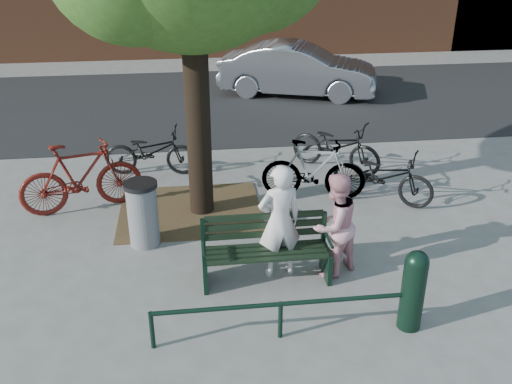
{
  "coord_description": "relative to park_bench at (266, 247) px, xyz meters",
  "views": [
    {
      "loc": [
        -0.95,
        -6.53,
        4.54
      ],
      "look_at": [
        -0.02,
        1.0,
        0.88
      ],
      "focal_mm": 40.0,
      "sensor_mm": 36.0,
      "label": 1
    }
  ],
  "objects": [
    {
      "name": "bicycle_a",
      "position": [
        -1.7,
        3.81,
        -0.01
      ],
      "size": [
        1.85,
        0.85,
        0.94
      ],
      "primitive_type": "imported",
      "rotation": [
        0.0,
        0.0,
        1.44
      ],
      "color": "black",
      "rests_on": "ground"
    },
    {
      "name": "ground",
      "position": [
        0.0,
        -0.08,
        -0.48
      ],
      "size": [
        90.0,
        90.0,
        0.0
      ],
      "primitive_type": "plane",
      "color": "gray",
      "rests_on": "ground"
    },
    {
      "name": "guard_railing",
      "position": [
        0.0,
        -1.28,
        -0.08
      ],
      "size": [
        3.06,
        0.06,
        0.51
      ],
      "color": "black",
      "rests_on": "ground"
    },
    {
      "name": "bicycle_e",
      "position": [
        2.37,
        2.12,
        -0.01
      ],
      "size": [
        1.84,
        1.54,
        0.95
      ],
      "primitive_type": "imported",
      "rotation": [
        0.0,
        0.0,
        0.97
      ],
      "color": "black",
      "rests_on": "ground"
    },
    {
      "name": "dirt_pit",
      "position": [
        -1.0,
        2.12,
        -0.47
      ],
      "size": [
        2.4,
        2.0,
        0.02
      ],
      "primitive_type": "cube",
      "color": "brown",
      "rests_on": "ground"
    },
    {
      "name": "road",
      "position": [
        0.0,
        8.42,
        -0.47
      ],
      "size": [
        40.0,
        7.0,
        0.01
      ],
      "primitive_type": "cube",
      "color": "black",
      "rests_on": "ground"
    },
    {
      "name": "person_right",
      "position": [
        0.95,
        0.01,
        0.28
      ],
      "size": [
        0.93,
        0.87,
        1.51
      ],
      "primitive_type": "imported",
      "rotation": [
        0.0,
        0.0,
        3.69
      ],
      "color": "pink",
      "rests_on": "ground"
    },
    {
      "name": "bicycle_c",
      "position": [
        1.9,
        3.58,
        0.02
      ],
      "size": [
        1.88,
        1.71,
        0.99
      ],
      "primitive_type": "imported",
      "rotation": [
        0.0,
        0.0,
        0.88
      ],
      "color": "black",
      "rests_on": "ground"
    },
    {
      "name": "litter_bin",
      "position": [
        -1.71,
        1.13,
        0.05
      ],
      "size": [
        0.51,
        0.51,
        1.03
      ],
      "color": "gray",
      "rests_on": "ground"
    },
    {
      "name": "parked_car",
      "position": [
        2.15,
        8.91,
        0.24
      ],
      "size": [
        4.6,
        2.82,
        1.43
      ],
      "primitive_type": "imported",
      "rotation": [
        0.0,
        0.0,
        1.25
      ],
      "color": "gray",
      "rests_on": "ground"
    },
    {
      "name": "park_bench",
      "position": [
        0.0,
        0.0,
        0.0
      ],
      "size": [
        1.74,
        0.54,
        0.97
      ],
      "color": "black",
      "rests_on": "ground"
    },
    {
      "name": "bicycle_b",
      "position": [
        -2.8,
        2.42,
        0.13
      ],
      "size": [
        2.11,
        1.09,
        1.22
      ],
      "primitive_type": "imported",
      "rotation": [
        0.0,
        0.0,
        1.84
      ],
      "color": "#56110C",
      "rests_on": "ground"
    },
    {
      "name": "bicycle_d",
      "position": [
        1.18,
        2.36,
        0.07
      ],
      "size": [
        1.89,
        0.93,
        1.09
      ],
      "primitive_type": "imported",
      "rotation": [
        0.0,
        0.0,
        1.34
      ],
      "color": "gray",
      "rests_on": "ground"
    },
    {
      "name": "bollard",
      "position": [
        1.6,
        -1.28,
        0.09
      ],
      "size": [
        0.29,
        0.29,
        1.07
      ],
      "color": "black",
      "rests_on": "ground"
    },
    {
      "name": "person_left",
      "position": [
        0.2,
        0.07,
        0.35
      ],
      "size": [
        0.66,
        0.48,
        1.66
      ],
      "primitive_type": "imported",
      "rotation": [
        0.0,
        0.0,
        3.29
      ],
      "color": "silver",
      "rests_on": "ground"
    }
  ]
}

